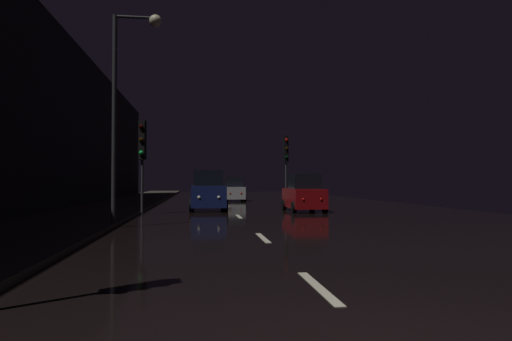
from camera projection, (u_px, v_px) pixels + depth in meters
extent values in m
cube|color=black|center=(228.00, 207.00, 28.25)|extent=(26.11, 84.00, 0.02)
cube|color=#38332B|center=(114.00, 207.00, 27.40)|extent=(4.40, 84.00, 0.15)
cube|color=black|center=(51.00, 118.00, 23.72)|extent=(0.80, 63.00, 9.84)
cube|color=beige|center=(318.00, 287.00, 6.92)|extent=(0.16, 2.20, 0.01)
cube|color=beige|center=(263.00, 238.00, 12.94)|extent=(0.16, 2.20, 0.01)
cube|color=beige|center=(239.00, 216.00, 20.77)|extent=(0.16, 2.20, 0.01)
cube|color=beige|center=(228.00, 207.00, 28.14)|extent=(0.16, 2.20, 0.01)
cylinder|color=#38383A|center=(142.00, 187.00, 22.24)|extent=(0.12, 0.12, 2.67)
cube|color=black|center=(142.00, 140.00, 22.29)|extent=(0.37, 0.39, 1.90)
sphere|color=black|center=(141.00, 127.00, 22.13)|extent=(0.22, 0.22, 0.22)
sphere|color=black|center=(141.00, 140.00, 22.12)|extent=(0.22, 0.22, 0.22)
sphere|color=#19D84C|center=(141.00, 153.00, 22.10)|extent=(0.22, 0.22, 0.22)
cylinder|color=#38383A|center=(286.00, 182.00, 33.60)|extent=(0.12, 0.12, 3.06)
cube|color=black|center=(286.00, 149.00, 33.66)|extent=(0.33, 0.37, 1.90)
sphere|color=red|center=(287.00, 140.00, 33.50)|extent=(0.22, 0.22, 0.22)
sphere|color=black|center=(287.00, 148.00, 33.49)|extent=(0.22, 0.22, 0.22)
sphere|color=black|center=(287.00, 157.00, 33.47)|extent=(0.22, 0.22, 0.22)
cylinder|color=#2D2D30|center=(114.00, 121.00, 15.96)|extent=(0.16, 0.16, 7.46)
cylinder|color=#2D2D30|center=(135.00, 17.00, 16.14)|extent=(1.40, 0.10, 0.10)
sphere|color=beige|center=(156.00, 21.00, 16.22)|extent=(0.44, 0.44, 0.44)
cube|color=#141E51|center=(208.00, 196.00, 25.37)|extent=(1.83, 4.27, 1.12)
cube|color=black|center=(208.00, 178.00, 25.55)|extent=(1.56, 2.14, 0.85)
cylinder|color=black|center=(226.00, 206.00, 23.99)|extent=(0.22, 0.65, 0.65)
cylinder|color=black|center=(191.00, 206.00, 23.77)|extent=(0.22, 0.65, 0.65)
cylinder|color=black|center=(223.00, 203.00, 26.96)|extent=(0.22, 0.65, 0.65)
cylinder|color=black|center=(192.00, 203.00, 26.73)|extent=(0.22, 0.65, 0.65)
sphere|color=white|center=(219.00, 197.00, 23.36)|extent=(0.18, 0.18, 0.18)
sphere|color=white|center=(199.00, 197.00, 23.23)|extent=(0.18, 0.18, 0.18)
sphere|color=red|center=(216.00, 195.00, 27.51)|extent=(0.18, 0.18, 0.18)
sphere|color=red|center=(199.00, 195.00, 27.39)|extent=(0.18, 0.18, 0.18)
cube|color=maroon|center=(303.00, 198.00, 24.44)|extent=(1.64, 3.83, 1.00)
cube|color=black|center=(304.00, 182.00, 24.32)|extent=(1.40, 1.92, 0.77)
cylinder|color=black|center=(284.00, 205.00, 25.66)|extent=(0.20, 0.58, 0.58)
cylinder|color=black|center=(312.00, 204.00, 25.86)|extent=(0.20, 0.58, 0.58)
cylinder|color=black|center=(294.00, 207.00, 23.00)|extent=(0.20, 0.58, 0.58)
cylinder|color=black|center=(325.00, 207.00, 23.20)|extent=(0.20, 0.58, 0.58)
sphere|color=slate|center=(288.00, 197.00, 26.24)|extent=(0.16, 0.16, 0.16)
sphere|color=slate|center=(304.00, 197.00, 26.36)|extent=(0.16, 0.16, 0.16)
sphere|color=red|center=(303.00, 199.00, 22.52)|extent=(0.16, 0.16, 0.16)
sphere|color=red|center=(321.00, 199.00, 22.63)|extent=(0.16, 0.16, 0.16)
cube|color=silver|center=(234.00, 193.00, 36.99)|extent=(1.56, 3.63, 0.95)
cube|color=black|center=(234.00, 182.00, 36.88)|extent=(1.32, 1.82, 0.73)
cylinder|color=black|center=(224.00, 197.00, 38.15)|extent=(0.19, 0.55, 0.55)
cylinder|color=black|center=(242.00, 197.00, 38.34)|extent=(0.19, 0.55, 0.55)
cylinder|color=black|center=(225.00, 198.00, 35.63)|extent=(0.19, 0.55, 0.55)
cylinder|color=black|center=(245.00, 198.00, 35.82)|extent=(0.19, 0.55, 0.55)
sphere|color=slate|center=(227.00, 192.00, 38.71)|extent=(0.16, 0.16, 0.16)
sphere|color=slate|center=(237.00, 192.00, 38.81)|extent=(0.16, 0.16, 0.16)
sphere|color=red|center=(230.00, 193.00, 35.18)|extent=(0.16, 0.16, 0.16)
sphere|color=red|center=(241.00, 193.00, 35.28)|extent=(0.16, 0.16, 0.16)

